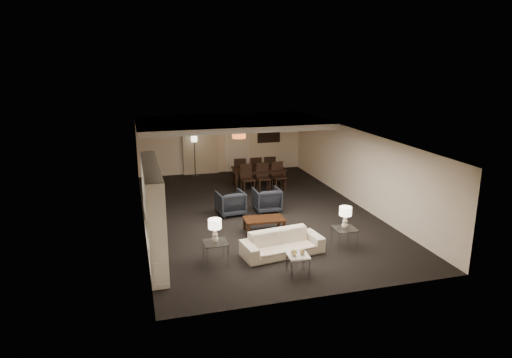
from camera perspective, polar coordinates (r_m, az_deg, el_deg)
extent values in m
plane|color=black|center=(14.66, 0.00, -4.16)|extent=(11.00, 11.00, 0.00)
cube|color=silver|center=(14.03, 0.00, 5.53)|extent=(7.00, 11.00, 0.02)
cube|color=beige|center=(19.52, -4.36, 4.47)|extent=(7.00, 0.02, 2.50)
cube|color=beige|center=(9.38, 9.16, -7.54)|extent=(7.00, 0.02, 2.50)
cube|color=beige|center=(13.80, -14.14, -0.41)|extent=(0.02, 11.00, 2.50)
cube|color=beige|center=(15.58, 12.50, 1.43)|extent=(0.02, 11.00, 2.50)
cube|color=silver|center=(17.41, -3.12, 7.03)|extent=(7.00, 4.00, 0.20)
cube|color=beige|center=(19.30, -6.94, 4.13)|extent=(1.50, 0.12, 2.40)
cube|color=silver|center=(19.68, -2.33, 3.99)|extent=(0.90, 0.05, 2.10)
cube|color=#142D38|center=(19.94, 1.60, 5.60)|extent=(0.95, 0.04, 0.65)
cylinder|color=#D8591E|center=(17.55, -2.14, 5.52)|extent=(0.52, 0.52, 0.24)
imported|color=beige|center=(11.55, 3.31, -8.02)|extent=(2.13, 1.07, 0.60)
imported|color=black|center=(14.35, -3.22, -3.00)|extent=(0.90, 0.92, 0.76)
imported|color=black|center=(14.64, 1.37, -2.61)|extent=(0.82, 0.84, 0.76)
sphere|color=#E9D47B|center=(10.48, 4.77, -9.11)|extent=(0.15, 0.15, 0.15)
sphere|color=tan|center=(10.55, 5.80, -9.02)|extent=(0.13, 0.13, 0.13)
imported|color=black|center=(12.15, -12.77, -3.23)|extent=(1.17, 0.15, 0.67)
imported|color=#2950B5|center=(10.09, -12.26, -6.69)|extent=(0.16, 0.16, 0.17)
imported|color=#BD763F|center=(10.82, -12.73, -2.43)|extent=(0.15, 0.15, 0.16)
cube|color=black|center=(13.69, -12.65, -3.51)|extent=(0.13, 0.13, 1.10)
imported|color=black|center=(17.38, 0.35, 0.15)|extent=(2.11, 1.33, 0.70)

